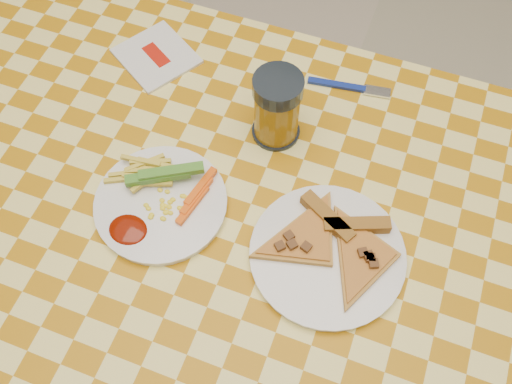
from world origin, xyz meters
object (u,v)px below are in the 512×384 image
table (236,262)px  drink_glass (277,108)px  plate_left (161,204)px  plate_right (327,255)px

table → drink_glass: (-0.01, 0.21, 0.14)m
plate_left → drink_glass: drink_glass is taller
drink_glass → table: bearing=-87.5°
table → drink_glass: bearing=92.5°
drink_glass → plate_right: bearing=-52.1°
plate_left → plate_right: same height
plate_left → drink_glass: bearing=58.4°
table → plate_left: size_ratio=6.41×
table → plate_left: 0.15m
plate_left → plate_right: (0.26, 0.01, 0.00)m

